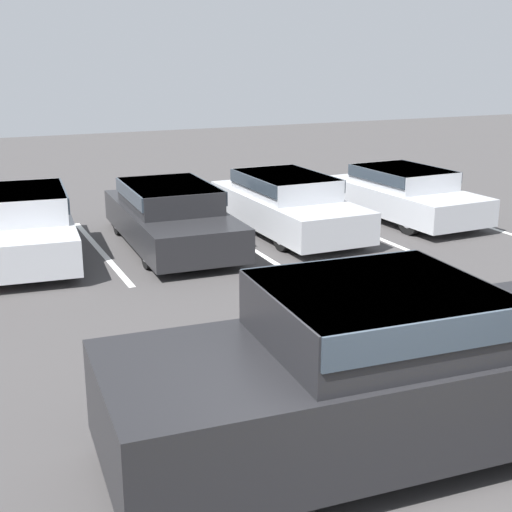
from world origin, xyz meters
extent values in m
plane|color=#423F3F|center=(0.00, 0.00, 0.00)|extent=(60.00, 60.00, 0.00)
cube|color=white|center=(-0.55, 9.42, 0.00)|extent=(0.12, 5.02, 0.01)
cube|color=white|center=(2.27, 9.42, 0.00)|extent=(0.12, 5.02, 0.01)
cube|color=white|center=(5.08, 9.42, 0.00)|extent=(0.12, 5.02, 0.01)
cube|color=white|center=(7.89, 9.42, 0.00)|extent=(0.12, 5.02, 0.01)
cube|color=black|center=(0.60, 0.92, 0.73)|extent=(5.93, 2.36, 0.93)
cube|color=black|center=(0.31, 0.94, 1.47)|extent=(2.20, 1.97, 0.55)
cube|color=#2D3842|center=(0.31, 0.94, 1.59)|extent=(2.17, 2.03, 0.30)
cylinder|color=black|center=(2.40, 1.64, 0.44)|extent=(0.90, 0.38, 0.88)
cylinder|color=#ADADB2|center=(2.40, 1.64, 0.44)|extent=(0.50, 0.38, 0.48)
cylinder|color=black|center=(-1.09, 1.85, 0.44)|extent=(0.90, 0.38, 0.88)
cylinder|color=#ADADB2|center=(-1.09, 1.85, 0.44)|extent=(0.50, 0.38, 0.48)
cylinder|color=black|center=(-1.19, 0.21, 0.44)|extent=(0.90, 0.38, 0.88)
cylinder|color=#ADADB2|center=(-1.19, 0.21, 0.44)|extent=(0.50, 0.38, 0.48)
cube|color=#B7BABF|center=(-1.96, 9.42, 0.51)|extent=(2.15, 4.44, 0.64)
cube|color=#B7BABF|center=(-1.95, 9.51, 1.08)|extent=(1.74, 2.37, 0.50)
cube|color=#2D3842|center=(-1.95, 9.51, 1.18)|extent=(1.81, 2.33, 0.30)
cylinder|color=black|center=(-1.34, 8.11, 0.34)|extent=(0.29, 0.69, 0.67)
cylinder|color=#ADADB2|center=(-1.34, 8.11, 0.34)|extent=(0.28, 0.39, 0.37)
cylinder|color=black|center=(-1.10, 10.59, 0.34)|extent=(0.29, 0.69, 0.67)
cylinder|color=#ADADB2|center=(-1.10, 10.59, 0.34)|extent=(0.28, 0.39, 0.37)
cube|color=#232326|center=(0.87, 9.17, 0.48)|extent=(1.99, 4.72, 0.63)
cube|color=#232326|center=(0.87, 9.26, 1.03)|extent=(1.69, 2.48, 0.46)
cube|color=#2D3842|center=(0.87, 9.26, 1.12)|extent=(1.76, 2.43, 0.28)
cylinder|color=black|center=(1.59, 7.79, 0.31)|extent=(0.26, 0.62, 0.61)
cylinder|color=#ADADB2|center=(1.59, 7.79, 0.31)|extent=(0.26, 0.35, 0.34)
cylinder|color=black|center=(0.04, 7.85, 0.31)|extent=(0.26, 0.62, 0.61)
cylinder|color=#ADADB2|center=(0.04, 7.85, 0.31)|extent=(0.26, 0.35, 0.34)
cylinder|color=black|center=(1.70, 10.49, 0.31)|extent=(0.26, 0.62, 0.61)
cylinder|color=#ADADB2|center=(1.70, 10.49, 0.31)|extent=(0.26, 0.35, 0.34)
cylinder|color=black|center=(0.15, 10.55, 0.31)|extent=(0.26, 0.62, 0.61)
cylinder|color=#ADADB2|center=(0.15, 10.55, 0.31)|extent=(0.26, 0.35, 0.34)
cube|color=#B7BABF|center=(3.54, 9.26, 0.49)|extent=(1.79, 4.63, 0.64)
cube|color=#B7BABF|center=(3.54, 9.36, 1.04)|extent=(1.56, 2.41, 0.45)
cube|color=#2D3842|center=(3.54, 9.36, 1.13)|extent=(1.63, 2.37, 0.27)
cylinder|color=black|center=(4.31, 7.93, 0.30)|extent=(0.21, 0.61, 0.61)
cylinder|color=#ADADB2|center=(4.31, 7.93, 0.30)|extent=(0.22, 0.34, 0.34)
cylinder|color=black|center=(2.79, 7.92, 0.30)|extent=(0.21, 0.61, 0.61)
cylinder|color=#ADADB2|center=(2.79, 7.92, 0.30)|extent=(0.22, 0.34, 0.34)
cylinder|color=black|center=(4.29, 10.61, 0.30)|extent=(0.21, 0.61, 0.61)
cylinder|color=#ADADB2|center=(4.29, 10.61, 0.30)|extent=(0.22, 0.34, 0.34)
cylinder|color=black|center=(2.77, 10.60, 0.30)|extent=(0.21, 0.61, 0.61)
cylinder|color=#ADADB2|center=(2.77, 10.60, 0.30)|extent=(0.22, 0.34, 0.34)
cube|color=#B7BABF|center=(6.60, 9.22, 0.48)|extent=(1.96, 4.31, 0.59)
cube|color=#B7BABF|center=(6.60, 9.30, 0.99)|extent=(1.66, 2.27, 0.43)
cube|color=#2D3842|center=(6.60, 9.30, 1.08)|extent=(1.73, 2.23, 0.26)
cylinder|color=black|center=(7.42, 8.03, 0.33)|extent=(0.24, 0.68, 0.67)
cylinder|color=#ADADB2|center=(7.42, 8.03, 0.33)|extent=(0.24, 0.38, 0.37)
cylinder|color=black|center=(5.89, 7.96, 0.33)|extent=(0.24, 0.68, 0.67)
cylinder|color=#ADADB2|center=(5.89, 7.96, 0.33)|extent=(0.24, 0.38, 0.37)
cylinder|color=black|center=(7.31, 10.48, 0.33)|extent=(0.24, 0.68, 0.67)
cylinder|color=#ADADB2|center=(7.31, 10.48, 0.33)|extent=(0.24, 0.38, 0.37)
cylinder|color=black|center=(5.78, 10.41, 0.33)|extent=(0.24, 0.68, 0.67)
cylinder|color=#ADADB2|center=(5.78, 10.41, 0.33)|extent=(0.24, 0.38, 0.37)
cube|color=#B7B2A8|center=(4.75, 12.34, 0.07)|extent=(1.97, 0.20, 0.14)
camera|label=1|loc=(-3.31, -4.35, 3.87)|focal=50.00mm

